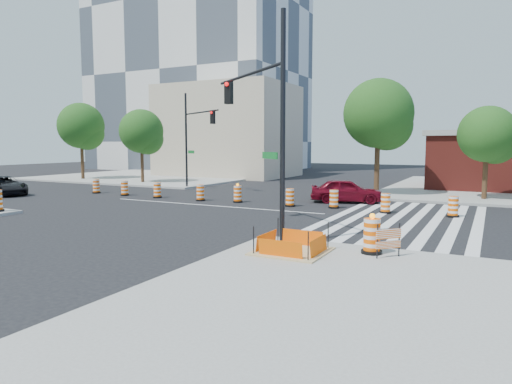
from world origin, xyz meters
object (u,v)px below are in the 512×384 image
dark_suv (4,186)px  signal_pole_se (262,109)px  signal_pole_nw (194,131)px  red_coupe (346,191)px

dark_suv → signal_pole_se: (22.69, -4.48, 4.25)m
signal_pole_nw → dark_suv: bearing=-106.4°
red_coupe → signal_pole_se: size_ratio=0.54×
signal_pole_se → signal_pole_nw: bearing=-9.4°
dark_suv → signal_pole_nw: signal_pole_nw is taller
red_coupe → signal_pole_se: 12.26m
dark_suv → signal_pole_se: 23.51m
signal_pole_nw → red_coupe: bearing=20.4°
signal_pole_se → red_coupe: bearing=-52.3°
dark_suv → signal_pole_se: size_ratio=0.59×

